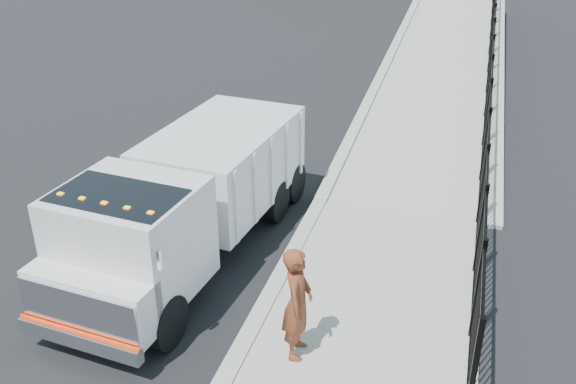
# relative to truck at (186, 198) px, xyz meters

# --- Properties ---
(ground) EXTENTS (120.00, 120.00, 0.00)m
(ground) POSITION_rel_truck_xyz_m (1.97, -1.02, -1.37)
(ground) COLOR black
(ground) RESTS_ON ground
(curb) EXTENTS (0.30, 12.00, 0.16)m
(curb) POSITION_rel_truck_xyz_m (1.97, -3.02, -1.29)
(curb) COLOR #ADAAA3
(curb) RESTS_ON ground
(ramp) EXTENTS (3.95, 24.06, 3.19)m
(ramp) POSITION_rel_truck_xyz_m (4.10, 14.98, -1.37)
(ramp) COLOR #9E998E
(ramp) RESTS_ON ground
(iron_fence) EXTENTS (0.10, 28.00, 1.80)m
(iron_fence) POSITION_rel_truck_xyz_m (5.52, 10.98, -0.47)
(iron_fence) COLOR black
(iron_fence) RESTS_ON ground
(truck) EXTENTS (2.93, 7.27, 2.43)m
(truck) POSITION_rel_truck_xyz_m (0.00, 0.00, 0.00)
(truck) COLOR black
(truck) RESTS_ON ground
(worker) EXTENTS (0.53, 0.74, 1.91)m
(worker) POSITION_rel_truck_xyz_m (2.87, -2.23, -0.29)
(worker) COLOR brown
(worker) RESTS_ON sidewalk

